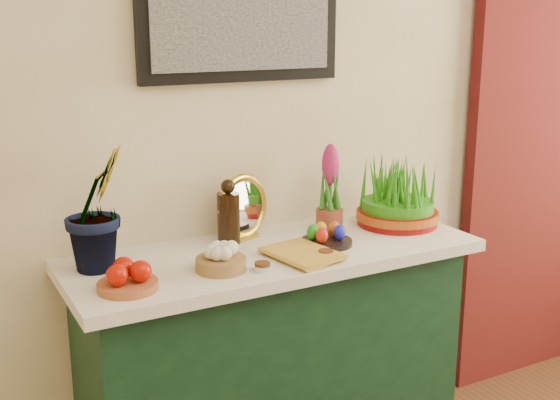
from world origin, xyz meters
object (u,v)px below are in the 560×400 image
object	(u,v)px
mirror	(243,207)
book	(281,259)
hyacinth_green	(96,188)
sideboard	(273,373)
wheatgrass_sabzeh	(398,196)

from	to	relation	value
mirror	book	bearing A→B (deg)	-92.69
hyacinth_green	mirror	size ratio (longest dim) A/B	2.18
sideboard	mirror	bearing A→B (deg)	103.73
hyacinth_green	mirror	world-z (taller)	hyacinth_green
book	wheatgrass_sabzeh	xyz separation A→B (m)	(0.60, 0.18, 0.09)
sideboard	mirror	world-z (taller)	mirror
hyacinth_green	sideboard	bearing A→B (deg)	-43.08
sideboard	hyacinth_green	xyz separation A→B (m)	(-0.56, 0.09, 0.72)
sideboard	mirror	xyz separation A→B (m)	(-0.04, 0.15, 0.58)
book	wheatgrass_sabzeh	size ratio (longest dim) A/B	0.78
mirror	wheatgrass_sabzeh	bearing A→B (deg)	-12.13
mirror	wheatgrass_sabzeh	size ratio (longest dim) A/B	0.76
sideboard	hyacinth_green	size ratio (longest dim) A/B	2.54
hyacinth_green	wheatgrass_sabzeh	xyz separation A→B (m)	(1.10, -0.06, -0.14)
mirror	book	distance (m)	0.32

